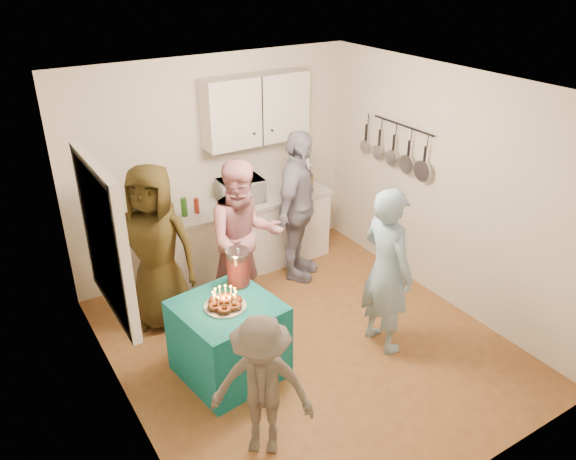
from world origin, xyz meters
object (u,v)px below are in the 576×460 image
man_birthday (387,271)px  child_near_left (262,388)px  punch_jar (238,268)px  woman_back_left (155,248)px  woman_back_right (298,207)px  party_table (229,339)px  counter (244,237)px  microwave (241,190)px  woman_back_center (244,239)px

man_birthday → child_near_left: size_ratio=1.37×
punch_jar → woman_back_left: size_ratio=0.19×
woman_back_left → child_near_left: woman_back_left is taller
man_birthday → woman_back_right: 1.58m
party_table → woman_back_right: 1.98m
party_table → woman_back_right: (1.51, 1.16, 0.54)m
counter → punch_jar: 1.69m
party_table → man_birthday: (1.50, -0.42, 0.47)m
counter → child_near_left: child_near_left is taller
microwave → man_birthday: (0.47, -2.09, -0.20)m
counter → man_birthday: (0.45, -2.09, 0.42)m
man_birthday → woman_back_left: woman_back_left is taller
counter → woman_back_center: 1.03m
microwave → party_table: bearing=-117.5°
woman_back_right → child_near_left: bearing=-168.3°
woman_back_right → party_table: bearing=177.9°
microwave → man_birthday: size_ratio=0.30×
punch_jar → woman_back_left: woman_back_left is taller
woman_back_center → man_birthday: bearing=-43.1°
woman_back_left → man_birthday: bearing=-1.3°
woman_back_right → counter: bearing=91.9°
punch_jar → man_birthday: (1.24, -0.69, -0.08)m
child_near_left → woman_back_center: bearing=104.4°
woman_back_right → man_birthday: bearing=-129.7°
counter → woman_back_left: size_ratio=1.23×
woman_back_left → child_near_left: size_ratio=1.44×
punch_jar → woman_back_right: size_ratio=0.19×
microwave → punch_jar: bearing=-114.6°
punch_jar → woman_back_center: bearing=57.2°
woman_back_right → woman_back_left: bearing=141.8°
woman_back_right → child_near_left: (-1.69, -2.12, -0.29)m
woman_back_left → woman_back_center: bearing=22.9°
child_near_left → counter: bearing=103.7°
man_birthday → punch_jar: bearing=60.1°
woman_back_center → child_near_left: (-0.82, -1.80, -0.25)m
party_table → woman_back_center: 1.16m
microwave → party_table: (-1.04, -1.67, -0.67)m
microwave → punch_jar: 1.61m
punch_jar → child_near_left: 1.34m
man_birthday → counter: bearing=11.1°
woman_back_center → woman_back_right: bearing=32.2°
counter → woman_back_left: (-1.30, -0.56, 0.47)m
woman_back_center → woman_back_right: woman_back_right is taller
woman_back_center → child_near_left: size_ratio=1.40×
man_birthday → woman_back_center: bearing=33.5°
child_near_left → microwave: bearing=104.0°
punch_jar → woman_back_center: size_ratio=0.19×
punch_jar → child_near_left: (-0.45, -1.22, -0.31)m
party_table → child_near_left: (-0.19, -0.96, 0.24)m
punch_jar → child_near_left: bearing=-110.1°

